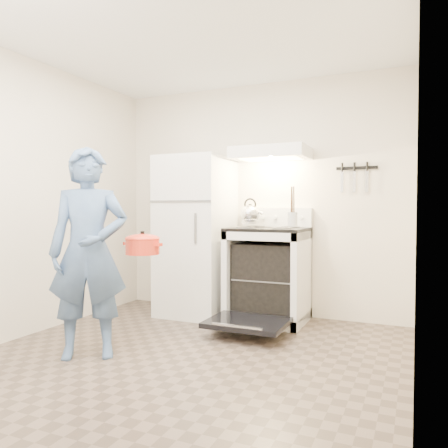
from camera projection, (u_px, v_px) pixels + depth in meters
The scene contains 15 objects.
floor at pixel (175, 365), 3.19m from camera, with size 3.60×3.60×0.00m, color brown.
back_wall at pixel (258, 199), 4.79m from camera, with size 3.20×0.02×2.50m, color beige.
refrigerator at pixel (196, 236), 4.72m from camera, with size 0.70×0.70×1.70m, color silver.
stove_body at pixel (268, 276), 4.43m from camera, with size 0.76×0.65×0.92m, color silver.
cooktop at pixel (268, 229), 4.41m from camera, with size 0.76×0.65×0.03m, color black.
backsplash at pixel (277, 217), 4.67m from camera, with size 0.76×0.07×0.20m, color silver.
oven_door at pixel (247, 323), 3.90m from camera, with size 0.70×0.54×0.04m, color black.
oven_rack at pixel (268, 278), 4.43m from camera, with size 0.60×0.52×0.01m, color slate.
range_hood at pixel (271, 153), 4.45m from camera, with size 0.76×0.50×0.12m, color silver.
knife_strip at pixel (357, 168), 4.34m from camera, with size 0.40×0.02×0.03m, color black.
pizza_stone at pixel (261, 276), 4.46m from camera, with size 0.36×0.36×0.02m, color olive.
tea_kettle at pixel (250, 213), 4.59m from camera, with size 0.25×0.20×0.30m, color #BBBBC0, non-canonical shape.
utensil_jar at pixel (293, 219), 4.04m from camera, with size 0.09×0.09×0.13m, color silver.
person at pixel (89, 252), 3.35m from camera, with size 0.59×0.39×1.62m, color #334970.
dutch_oven at pixel (143, 246), 3.59m from camera, with size 0.35×0.28×0.23m, color red, non-canonical shape.
Camera 1 is at (1.60, -2.74, 1.14)m, focal length 35.00 mm.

